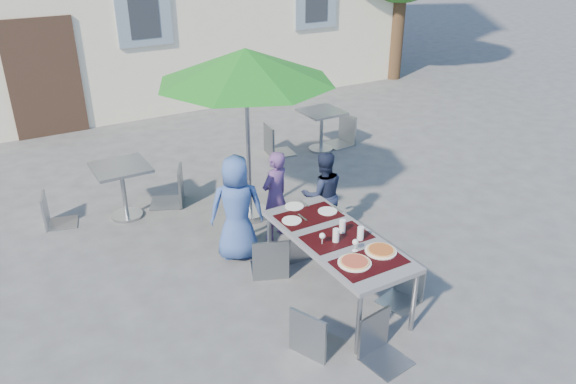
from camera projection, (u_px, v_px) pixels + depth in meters
ground at (379, 308)px, 6.03m from camera, size 90.00×90.00×0.00m
dining_table at (337, 242)px, 5.92m from camera, size 0.80×1.85×0.76m
pizza_near_left at (355, 262)px, 5.43m from camera, size 0.33×0.33×0.03m
pizza_near_right at (381, 250)px, 5.63m from camera, size 0.32×0.32×0.03m
glassware at (345, 233)px, 5.81m from camera, size 0.46×0.43×0.15m
place_settings at (305, 212)px, 6.38m from camera, size 0.73×0.52×0.01m
child_0 at (237, 208)px, 6.68m from camera, size 0.76×0.64×1.32m
child_1 at (275, 196)px, 7.14m from camera, size 0.51×0.41×1.20m
child_2 at (323, 194)px, 7.21m from camera, size 0.63×0.48×1.16m
chair_0 at (269, 233)px, 6.35m from camera, size 0.55×0.55×0.95m
chair_1 at (303, 211)px, 6.71m from camera, size 0.49×0.49×1.06m
chair_2 at (325, 206)px, 6.99m from camera, size 0.49×0.49×0.93m
chair_3 at (314, 305)px, 5.20m from camera, size 0.54×0.54×0.92m
chair_4 at (407, 261)px, 5.95m from camera, size 0.46×0.46×0.85m
chair_5 at (383, 314)px, 5.13m from camera, size 0.43×0.44×0.87m
patio_umbrella at (246, 67)px, 6.98m from camera, size 2.30×2.30×2.34m
cafe_table_0 at (122, 182)px, 7.65m from camera, size 0.72×0.72×0.77m
bg_chair_l_0 at (49, 191)px, 7.45m from camera, size 0.48×0.48×0.89m
bg_chair_r_0 at (171, 164)px, 8.00m from camera, size 0.63×0.62×1.06m
cafe_table_1 at (321, 124)px, 9.96m from camera, size 0.69×0.69×0.74m
bg_chair_l_1 at (274, 121)px, 9.74m from camera, size 0.52×0.51×1.03m
bg_chair_r_1 at (344, 112)px, 10.21m from camera, size 0.50×0.50×1.03m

